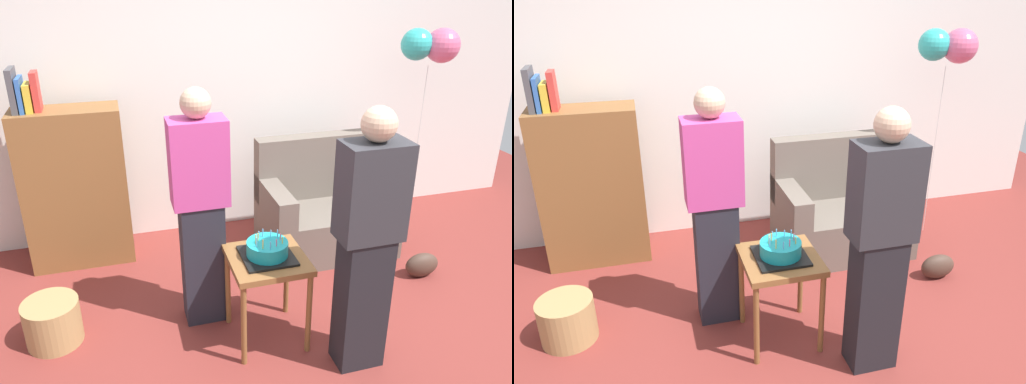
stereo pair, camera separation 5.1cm
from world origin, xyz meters
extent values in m
plane|color=maroon|center=(0.00, 0.00, 0.00)|extent=(8.00, 8.00, 0.00)
cube|color=silver|center=(0.00, 2.05, 1.35)|extent=(6.00, 0.10, 2.70)
cube|color=#6B6056|center=(0.62, 1.27, 0.20)|extent=(1.10, 0.70, 0.40)
cube|color=#6B6056|center=(0.62, 1.54, 0.68)|extent=(1.10, 0.16, 0.56)
cube|color=#6B6056|center=(0.15, 1.27, 0.52)|extent=(0.16, 0.70, 0.24)
cube|color=#6B6056|center=(1.09, 1.27, 0.52)|extent=(0.16, 0.70, 0.24)
cube|color=brown|center=(-1.40, 1.68, 0.65)|extent=(0.80, 0.36, 1.30)
cube|color=#4C4C51|center=(-1.72, 1.68, 1.46)|extent=(0.04, 0.23, 0.32)
cube|color=#3366B7|center=(-1.67, 1.68, 1.43)|extent=(0.03, 0.22, 0.25)
cube|color=gold|center=(-1.62, 1.68, 1.40)|extent=(0.05, 0.20, 0.20)
cube|color=red|center=(-1.56, 1.68, 1.44)|extent=(0.05, 0.16, 0.29)
cube|color=brown|center=(-0.22, 0.30, 0.59)|extent=(0.48, 0.48, 0.04)
cylinder|color=brown|center=(-0.43, 0.09, 0.29)|extent=(0.04, 0.04, 0.57)
cylinder|color=brown|center=(-0.01, 0.09, 0.29)|extent=(0.04, 0.04, 0.57)
cylinder|color=brown|center=(-0.43, 0.51, 0.29)|extent=(0.04, 0.04, 0.57)
cylinder|color=brown|center=(-0.01, 0.51, 0.29)|extent=(0.04, 0.04, 0.57)
cube|color=black|center=(-0.22, 0.30, 0.62)|extent=(0.32, 0.32, 0.02)
cylinder|color=teal|center=(-0.22, 0.30, 0.67)|extent=(0.26, 0.26, 0.09)
cylinder|color=#EA668C|center=(-0.13, 0.30, 0.74)|extent=(0.01, 0.01, 0.05)
cylinder|color=#66B2E5|center=(-0.14, 0.35, 0.74)|extent=(0.01, 0.01, 0.05)
cylinder|color=#66B2E5|center=(-0.18, 0.36, 0.74)|extent=(0.01, 0.01, 0.05)
cylinder|color=#66B2E5|center=(-0.22, 0.38, 0.75)|extent=(0.01, 0.01, 0.05)
cylinder|color=#66B2E5|center=(-0.25, 0.36, 0.74)|extent=(0.01, 0.01, 0.05)
cylinder|color=#F2CC4C|center=(-0.27, 0.33, 0.75)|extent=(0.01, 0.01, 0.05)
cylinder|color=#F2CC4C|center=(-0.29, 0.30, 0.75)|extent=(0.01, 0.01, 0.06)
cylinder|color=#66B2E5|center=(-0.30, 0.26, 0.75)|extent=(0.01, 0.01, 0.06)
cylinder|color=#F2CC4C|center=(-0.27, 0.23, 0.75)|extent=(0.01, 0.01, 0.06)
cylinder|color=#66B2E5|center=(-0.23, 0.22, 0.74)|extent=(0.01, 0.01, 0.05)
cylinder|color=#EA668C|center=(-0.18, 0.24, 0.74)|extent=(0.01, 0.01, 0.05)
cylinder|color=#F2CC4C|center=(-0.13, 0.26, 0.74)|extent=(0.01, 0.01, 0.05)
cube|color=#23232D|center=(-0.57, 0.63, 0.44)|extent=(0.28, 0.20, 0.88)
cube|color=#C6428E|center=(-0.57, 0.63, 1.16)|extent=(0.36, 0.22, 0.56)
sphere|color=#D1A889|center=(-0.57, 0.63, 1.53)|extent=(0.19, 0.19, 0.19)
cube|color=black|center=(0.25, -0.07, 0.44)|extent=(0.28, 0.20, 0.88)
cube|color=#2D2D33|center=(0.25, -0.07, 1.16)|extent=(0.36, 0.22, 0.56)
sphere|color=#D1A889|center=(0.25, -0.07, 1.53)|extent=(0.19, 0.19, 0.19)
cylinder|color=#A88451|center=(-1.57, 0.64, 0.15)|extent=(0.36, 0.36, 0.30)
ellipsoid|color=#473328|center=(1.19, 0.64, 0.10)|extent=(0.28, 0.14, 0.20)
cylinder|color=silver|center=(1.51, 1.37, 0.76)|extent=(0.00, 0.00, 1.53)
sphere|color=#2DADA8|center=(1.37, 1.37, 1.71)|extent=(0.26, 0.26, 0.26)
sphere|color=#D65B84|center=(1.57, 1.31, 1.70)|extent=(0.28, 0.28, 0.28)
camera|label=1|loc=(-1.04, -2.26, 2.25)|focal=35.09mm
camera|label=2|loc=(-0.99, -2.27, 2.25)|focal=35.09mm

